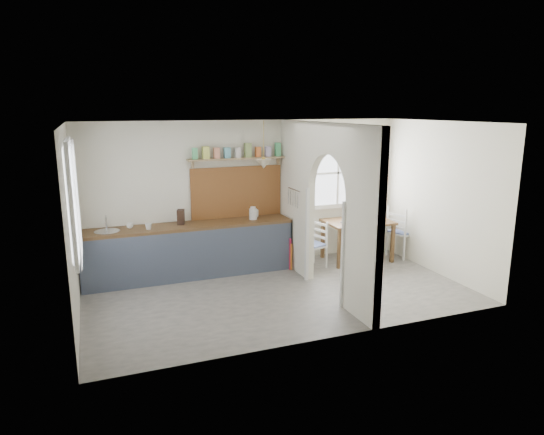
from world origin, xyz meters
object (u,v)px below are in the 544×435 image
object	(u,v)px
dining_table	(357,240)
chair_left	(313,244)
kettle	(253,213)
chair_right	(402,231)
vase	(353,213)

from	to	relation	value
dining_table	chair_left	size ratio (longest dim) A/B	1.44
dining_table	chair_left	distance (m)	0.96
kettle	chair_left	bearing A→B (deg)	2.84
dining_table	chair_right	xyz separation A→B (m)	(0.94, -0.08, 0.11)
chair_left	kettle	bearing A→B (deg)	-123.08
dining_table	kettle	xyz separation A→B (m)	(-1.97, 0.23, 0.63)
chair_left	vase	distance (m)	1.13
dining_table	chair_right	size ratio (longest dim) A/B	1.24
dining_table	vase	world-z (taller)	vase
chair_left	vase	size ratio (longest dim) A/B	4.58
dining_table	chair_left	bearing A→B (deg)	-173.18
chair_right	kettle	distance (m)	2.98
chair_right	kettle	world-z (taller)	kettle
dining_table	chair_right	world-z (taller)	chair_right
vase	dining_table	bearing A→B (deg)	-97.41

